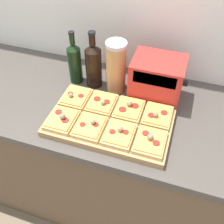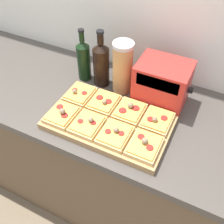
{
  "view_description": "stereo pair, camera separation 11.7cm",
  "coord_description": "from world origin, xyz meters",
  "px_view_note": "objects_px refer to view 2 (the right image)",
  "views": [
    {
      "loc": [
        0.31,
        -0.56,
        1.79
      ],
      "look_at": [
        0.05,
        0.23,
        0.96
      ],
      "focal_mm": 42.0,
      "sensor_mm": 36.0,
      "label": 1
    },
    {
      "loc": [
        0.42,
        -0.51,
        1.79
      ],
      "look_at": [
        0.05,
        0.23,
        0.96
      ],
      "focal_mm": 42.0,
      "sensor_mm": 36.0,
      "label": 2
    }
  ],
  "objects_px": {
    "wine_bottle": "(101,63)",
    "grain_jar_tall": "(122,68)",
    "toaster_oven": "(162,84)",
    "olive_oil_bottle": "(84,59)",
    "cutting_board": "(109,122)"
  },
  "relations": [
    {
      "from": "cutting_board",
      "to": "wine_bottle",
      "type": "height_order",
      "value": "wine_bottle"
    },
    {
      "from": "olive_oil_bottle",
      "to": "cutting_board",
      "type": "bearing_deg",
      "value": -42.62
    },
    {
      "from": "cutting_board",
      "to": "olive_oil_bottle",
      "type": "bearing_deg",
      "value": 137.38
    },
    {
      "from": "cutting_board",
      "to": "wine_bottle",
      "type": "bearing_deg",
      "value": 124.03
    },
    {
      "from": "wine_bottle",
      "to": "grain_jar_tall",
      "type": "height_order",
      "value": "wine_bottle"
    },
    {
      "from": "wine_bottle",
      "to": "grain_jar_tall",
      "type": "bearing_deg",
      "value": 0.0
    },
    {
      "from": "olive_oil_bottle",
      "to": "grain_jar_tall",
      "type": "xyz_separation_m",
      "value": [
        0.22,
        0.0,
        0.02
      ]
    },
    {
      "from": "cutting_board",
      "to": "grain_jar_tall",
      "type": "height_order",
      "value": "grain_jar_tall"
    },
    {
      "from": "toaster_oven",
      "to": "olive_oil_bottle",
      "type": "bearing_deg",
      "value": 179.89
    },
    {
      "from": "olive_oil_bottle",
      "to": "wine_bottle",
      "type": "bearing_deg",
      "value": 0.0
    },
    {
      "from": "wine_bottle",
      "to": "grain_jar_tall",
      "type": "xyz_separation_m",
      "value": [
        0.12,
        0.0,
        0.01
      ]
    },
    {
      "from": "grain_jar_tall",
      "to": "olive_oil_bottle",
      "type": "bearing_deg",
      "value": 180.0
    },
    {
      "from": "grain_jar_tall",
      "to": "toaster_oven",
      "type": "relative_size",
      "value": 1.02
    },
    {
      "from": "grain_jar_tall",
      "to": "cutting_board",
      "type": "bearing_deg",
      "value": -78.26
    },
    {
      "from": "olive_oil_bottle",
      "to": "wine_bottle",
      "type": "distance_m",
      "value": 0.1
    }
  ]
}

